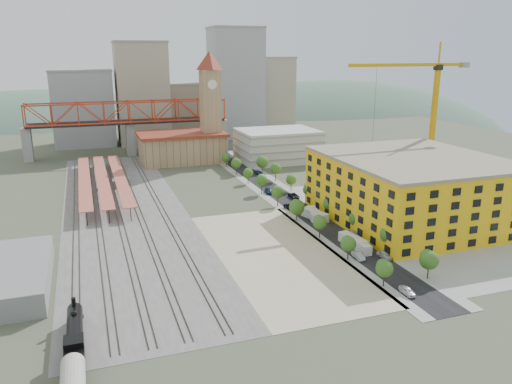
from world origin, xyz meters
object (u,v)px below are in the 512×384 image
object	(u,v)px
site_trailer_a	(359,245)
tower_crane	(428,101)
car_0	(407,291)
site_trailer_d	(313,214)
construction_building	(412,188)
locomotive	(75,340)
site_trailer_b	(353,241)
site_trailer_c	(315,215)
clock_tower	(210,96)

from	to	relation	value
site_trailer_a	tower_crane	bearing A→B (deg)	42.29
tower_crane	car_0	size ratio (longest dim) A/B	11.69
site_trailer_d	car_0	bearing A→B (deg)	-78.43
construction_building	site_trailer_a	xyz separation A→B (m)	(-26.00, -15.65, -8.19)
site_trailer_d	car_0	xyz separation A→B (m)	(-3.00, -50.19, -0.52)
construction_building	site_trailer_d	xyz separation A→B (m)	(-26.00, 10.49, -8.16)
locomotive	site_trailer_b	distance (m)	70.99
construction_building	site_trailer_c	xyz separation A→B (m)	(-26.00, 9.24, -8.11)
locomotive	construction_building	bearing A→B (deg)	23.01
construction_building	site_trailer_d	size ratio (longest dim) A/B	5.52
site_trailer_c	tower_crane	bearing A→B (deg)	4.73
clock_tower	locomotive	xyz separation A→B (m)	(-58.00, -139.06, -26.54)
construction_building	locomotive	distance (m)	100.21
car_0	construction_building	bearing A→B (deg)	54.97
locomotive	site_trailer_a	distance (m)	70.04
locomotive	tower_crane	distance (m)	137.50
locomotive	site_trailer_b	xyz separation A→B (m)	(66.00, 26.12, -0.88)
site_trailer_b	site_trailer_d	size ratio (longest dim) A/B	1.02
tower_crane	site_trailer_c	world-z (taller)	tower_crane
site_trailer_a	site_trailer_b	world-z (taller)	site_trailer_b
construction_building	site_trailer_c	distance (m)	28.76
locomotive	site_trailer_d	bearing A→B (deg)	36.90
site_trailer_c	site_trailer_a	bearing A→B (deg)	-105.69
locomotive	site_trailer_c	size ratio (longest dim) A/B	2.43
tower_crane	site_trailer_b	xyz separation A→B (m)	(-50.46, -40.97, -29.91)
site_trailer_c	site_trailer_d	xyz separation A→B (m)	(0.00, 1.25, -0.05)
construction_building	tower_crane	size ratio (longest dim) A/B	1.00
locomotive	car_0	size ratio (longest dim) A/B	5.36
site_trailer_a	site_trailer_d	distance (m)	26.14
site_trailer_a	car_0	distance (m)	24.24
site_trailer_d	site_trailer_b	bearing A→B (deg)	-75.01
tower_crane	locomotive	bearing A→B (deg)	-150.05
site_trailer_c	car_0	world-z (taller)	site_trailer_c
clock_tower	site_trailer_c	world-z (taller)	clock_tower
locomotive	car_0	distance (m)	63.02
tower_crane	site_trailer_c	xyz separation A→B (m)	(-50.46, -18.79, -29.88)
car_0	clock_tower	bearing A→B (deg)	93.17
locomotive	site_trailer_d	size ratio (longest dim) A/B	2.53
site_trailer_b	construction_building	bearing A→B (deg)	18.02
tower_crane	car_0	distance (m)	91.50
site_trailer_d	construction_building	bearing A→B (deg)	-6.98
site_trailer_a	site_trailer_c	distance (m)	24.89
site_trailer_b	site_trailer_d	distance (m)	23.43
clock_tower	car_0	bearing A→B (deg)	-87.95
site_trailer_d	car_0	size ratio (longest dim) A/B	2.12
tower_crane	car_0	world-z (taller)	tower_crane
site_trailer_d	clock_tower	bearing A→B (deg)	110.10
construction_building	site_trailer_a	bearing A→B (deg)	-148.95
construction_building	site_trailer_c	size ratio (longest dim) A/B	5.31
clock_tower	tower_crane	xyz separation A→B (m)	(58.46, -71.97, 2.49)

